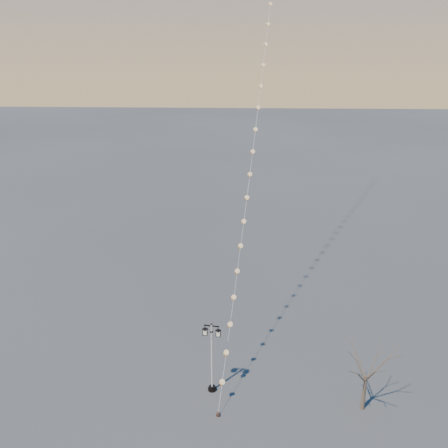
{
  "coord_description": "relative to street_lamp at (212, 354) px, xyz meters",
  "views": [
    {
      "loc": [
        0.76,
        -22.46,
        19.18
      ],
      "look_at": [
        -0.59,
        4.25,
        9.45
      ],
      "focal_mm": 38.39,
      "sensor_mm": 36.0,
      "label": 1
    }
  ],
  "objects": [
    {
      "name": "ground",
      "position": [
        1.14,
        -1.04,
        -2.55
      ],
      "size": [
        300.0,
        300.0,
        0.0
      ],
      "primitive_type": "plane",
      "color": "#404141",
      "rests_on": "ground"
    },
    {
      "name": "street_lamp",
      "position": [
        0.0,
        0.0,
        0.0
      ],
      "size": [
        1.16,
        0.51,
        4.61
      ],
      "rotation": [
        0.0,
        0.0,
        -0.14
      ],
      "color": "black",
      "rests_on": "ground"
    },
    {
      "name": "bare_tree",
      "position": [
        8.64,
        -1.14,
        0.26
      ],
      "size": [
        2.44,
        2.44,
        4.05
      ],
      "rotation": [
        0.0,
        0.0,
        -0.32
      ],
      "color": "brown",
      "rests_on": "ground"
    },
    {
      "name": "kite_train",
      "position": [
        3.02,
        15.21,
        18.51
      ],
      "size": [
        5.67,
        35.3,
        42.31
      ],
      "rotation": [
        0.0,
        0.0,
        0.24
      ],
      "color": "#382219",
      "rests_on": "ground"
    }
  ]
}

